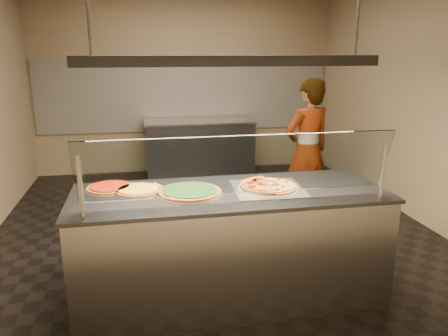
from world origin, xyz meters
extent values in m
cube|color=black|center=(0.00, 0.00, -0.01)|extent=(5.00, 6.00, 0.02)
cube|color=#907E5D|center=(0.00, 3.01, 1.50)|extent=(5.00, 0.02, 3.00)
cube|color=#907E5D|center=(0.00, -3.01, 1.50)|extent=(5.00, 0.02, 3.00)
cube|color=#907E5D|center=(2.51, 0.00, 1.50)|extent=(0.02, 6.00, 3.00)
cube|color=silver|center=(0.00, 2.98, 1.30)|extent=(4.90, 0.02, 1.20)
cube|color=#B7B7BC|center=(-0.11, -1.20, 0.45)|extent=(2.48, 0.90, 0.90)
cube|color=#3F3F45|center=(-0.11, -1.20, 0.92)|extent=(2.52, 0.94, 0.03)
cylinder|color=#B7B7BC|center=(-1.20, -1.60, 1.15)|extent=(0.03, 0.03, 0.44)
cylinder|color=#B7B7BC|center=(0.98, -1.60, 1.15)|extent=(0.03, 0.03, 0.44)
cube|color=white|center=(-0.11, -1.54, 1.23)|extent=(2.28, 0.18, 0.47)
cube|color=silver|center=(0.21, -1.19, 0.93)|extent=(0.59, 0.59, 0.01)
cylinder|color=silver|center=(0.21, -1.19, 0.94)|extent=(0.50, 0.50, 0.01)
cylinder|color=#530D06|center=(0.16, -1.08, 0.99)|extent=(0.06, 0.06, 0.01)
cylinder|color=#530D06|center=(0.13, -1.09, 0.99)|extent=(0.06, 0.06, 0.01)
cylinder|color=#530D06|center=(0.12, -1.11, 0.99)|extent=(0.06, 0.06, 0.01)
cylinder|color=#530D06|center=(0.11, -1.14, 0.99)|extent=(0.06, 0.06, 0.01)
cylinder|color=#530D06|center=(0.06, -1.17, 0.99)|extent=(0.06, 0.06, 0.01)
cylinder|color=#530D06|center=(0.14, -1.21, 0.99)|extent=(0.06, 0.06, 0.01)
cylinder|color=#530D06|center=(0.06, -1.27, 0.99)|extent=(0.06, 0.06, 0.01)
cube|color=#19590F|center=(0.20, -1.12, 0.99)|extent=(0.02, 0.02, 0.01)
cube|color=#19590F|center=(0.15, -1.11, 0.99)|extent=(0.02, 0.01, 0.01)
cube|color=#19590F|center=(0.13, -1.13, 0.99)|extent=(0.02, 0.02, 0.01)
cube|color=#19590F|center=(0.15, -1.18, 0.99)|extent=(0.02, 0.01, 0.01)
cube|color=#19590F|center=(0.04, -1.24, 0.99)|extent=(0.02, 0.02, 0.01)
cube|color=#19590F|center=(0.18, -1.22, 0.99)|extent=(0.02, 0.02, 0.01)
cube|color=#19590F|center=(0.16, -1.26, 0.99)|extent=(0.02, 0.02, 0.01)
cube|color=#19590F|center=(0.19, -1.25, 0.99)|extent=(0.02, 0.02, 0.01)
sphere|color=#513014|center=(0.22, -1.37, 0.97)|extent=(0.03, 0.03, 0.03)
sphere|color=#513014|center=(0.25, -1.33, 0.97)|extent=(0.03, 0.03, 0.03)
sphere|color=#513014|center=(0.23, -1.22, 0.97)|extent=(0.03, 0.03, 0.03)
sphere|color=#513014|center=(0.31, -1.28, 0.97)|extent=(0.03, 0.03, 0.03)
sphere|color=#513014|center=(0.26, -1.22, 0.97)|extent=(0.03, 0.03, 0.03)
sphere|color=#513014|center=(0.28, -1.21, 0.97)|extent=(0.03, 0.03, 0.03)
sphere|color=#513014|center=(0.25, -1.20, 0.97)|extent=(0.03, 0.03, 0.03)
sphere|color=#513014|center=(0.38, -1.15, 0.97)|extent=(0.03, 0.03, 0.03)
sphere|color=#513014|center=(0.29, -1.16, 0.97)|extent=(0.03, 0.03, 0.03)
sphere|color=#513014|center=(0.34, -1.08, 0.97)|extent=(0.03, 0.03, 0.03)
sphere|color=#513014|center=(0.27, -1.11, 0.97)|extent=(0.03, 0.03, 0.03)
sphere|color=#513014|center=(0.24, -1.11, 0.97)|extent=(0.03, 0.03, 0.03)
cylinder|color=silver|center=(-0.43, -1.19, 0.93)|extent=(0.52, 0.52, 0.01)
cylinder|color=brown|center=(-0.43, -1.19, 0.95)|extent=(0.49, 0.49, 0.02)
cylinder|color=black|center=(-0.43, -1.19, 0.96)|extent=(0.43, 0.43, 0.01)
cylinder|color=silver|center=(-0.83, -1.07, 0.93)|extent=(0.40, 0.40, 0.01)
cylinder|color=brown|center=(-0.83, -1.07, 0.94)|extent=(0.37, 0.37, 0.02)
cylinder|color=gold|center=(-0.83, -1.07, 0.96)|extent=(0.32, 0.32, 0.01)
cylinder|color=silver|center=(-1.06, -0.95, 0.93)|extent=(0.40, 0.40, 0.01)
cylinder|color=brown|center=(-1.06, -0.95, 0.94)|extent=(0.37, 0.37, 0.02)
cylinder|color=#790604|center=(-1.06, -0.95, 0.96)|extent=(0.32, 0.32, 0.01)
cube|color=#B7B7BC|center=(-0.54, -1.08, 0.96)|extent=(0.16, 0.16, 0.00)
cylinder|color=tan|center=(-0.67, -1.02, 0.96)|extent=(0.08, 0.14, 0.02)
cube|color=#3F3F45|center=(0.15, 2.55, 0.45)|extent=(1.73, 0.70, 0.90)
cube|color=#B7B7BC|center=(0.15, 2.55, 0.92)|extent=(1.77, 0.74, 0.03)
imported|color=#2A2632|center=(1.19, 0.41, 0.86)|extent=(0.72, 0.58, 1.72)
cube|color=#3F3F45|center=(-0.11, -1.20, 1.95)|extent=(2.30, 0.18, 0.08)
camera|label=1|loc=(-0.79, -4.47, 2.02)|focal=35.00mm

